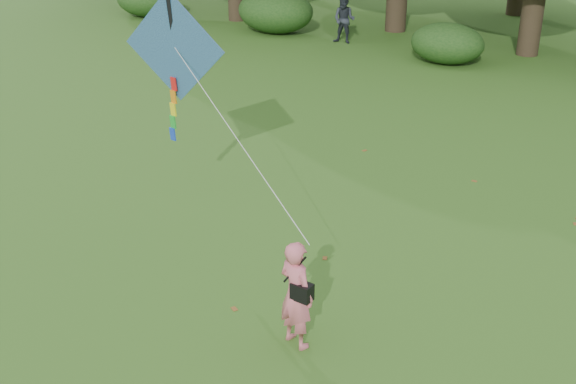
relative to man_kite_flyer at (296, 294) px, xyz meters
The scene contains 7 objects.
ground 1.27m from the man_kite_flyer, 161.12° to the right, with size 100.00×100.00×0.00m, color #265114.
man_kite_flyer is the anchor object (origin of this frame).
bystander_left 19.87m from the man_kite_flyer, 118.63° to the left, with size 0.90×0.70×1.85m, color #292D36.
crossbody_bag 0.16m from the man_kite_flyer, 14.61° to the right, with size 0.43×0.20×0.69m.
flying_kite 5.52m from the man_kite_flyer, 151.58° to the left, with size 5.63×2.62×2.96m.
shrub_band 17.37m from the man_kite_flyer, 95.32° to the left, with size 39.15×3.22×1.88m.
fallen_leaves 2.77m from the man_kite_flyer, 90.40° to the left, with size 7.89×10.92×0.01m.
Camera 1 is at (5.84, -7.06, 6.53)m, focal length 45.00 mm.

